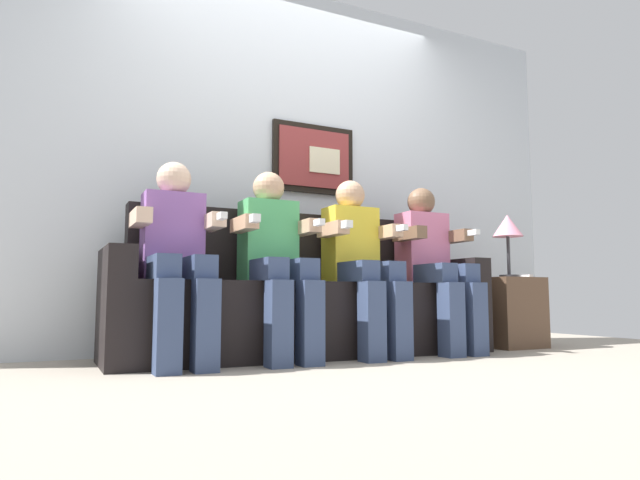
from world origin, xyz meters
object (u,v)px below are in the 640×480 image
at_px(person_leftmost, 177,251).
at_px(person_right_center, 360,257).
at_px(person_left_center, 275,254).
at_px(side_table_right, 508,312).
at_px(table_lamp, 508,229).
at_px(couch, 307,305).
at_px(person_rightmost, 433,260).
at_px(spare_remote_on_table, 524,276).

height_order(person_leftmost, person_right_center, same).
relative_size(person_left_center, side_table_right, 2.22).
height_order(person_right_center, table_lamp, person_right_center).
bearing_deg(couch, person_rightmost, -11.27).
relative_size(couch, person_left_center, 2.16).
bearing_deg(spare_remote_on_table, table_lamp, 149.00).
distance_m(couch, person_right_center, 0.44).
xyz_separation_m(person_leftmost, table_lamp, (2.40, 0.04, 0.25)).
distance_m(person_leftmost, table_lamp, 2.41).
bearing_deg(person_right_center, person_leftmost, 179.98).
bearing_deg(person_leftmost, table_lamp, 0.96).
height_order(person_rightmost, table_lamp, person_rightmost).
height_order(person_rightmost, side_table_right, person_rightmost).
bearing_deg(table_lamp, person_left_center, -178.73).
bearing_deg(spare_remote_on_table, person_left_center, 179.55).
height_order(person_left_center, person_right_center, same).
relative_size(person_leftmost, spare_remote_on_table, 8.54).
xyz_separation_m(person_rightmost, table_lamp, (0.71, 0.04, 0.25)).
bearing_deg(person_rightmost, couch, 168.73).
distance_m(couch, side_table_right, 1.55).
relative_size(table_lamp, spare_remote_on_table, 3.54).
height_order(person_left_center, spare_remote_on_table, person_left_center).
bearing_deg(person_right_center, person_left_center, 180.00).
bearing_deg(person_leftmost, person_rightmost, 0.00).
distance_m(couch, person_left_center, 0.44).
distance_m(person_left_center, spare_remote_on_table, 1.93).
bearing_deg(side_table_right, couch, 176.04).
height_order(table_lamp, spare_remote_on_table, table_lamp).
relative_size(person_rightmost, spare_remote_on_table, 8.54).
height_order(person_left_center, side_table_right, person_left_center).
bearing_deg(spare_remote_on_table, couch, 173.64).
xyz_separation_m(person_left_center, person_rightmost, (1.13, 0.00, -0.00)).
xyz_separation_m(person_leftmost, person_rightmost, (1.69, 0.00, 0.00)).
distance_m(person_right_center, side_table_right, 1.32).
xyz_separation_m(person_right_center, table_lamp, (1.27, 0.04, 0.25)).
bearing_deg(couch, person_left_center, -149.06).
bearing_deg(side_table_right, person_left_center, -178.08).
xyz_separation_m(person_left_center, side_table_right, (1.83, 0.06, -0.36)).
height_order(person_left_center, person_rightmost, same).
height_order(person_right_center, side_table_right, person_right_center).
relative_size(couch, person_right_center, 2.16).
xyz_separation_m(side_table_right, spare_remote_on_table, (0.10, -0.08, 0.26)).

